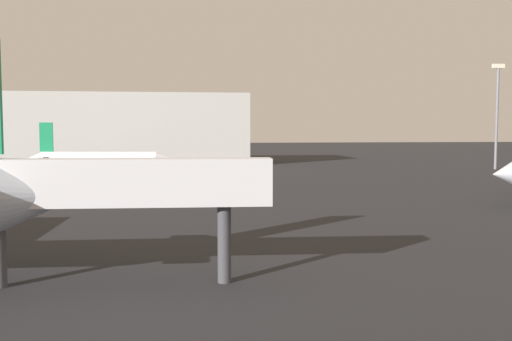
% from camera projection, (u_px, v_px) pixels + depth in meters
% --- Properties ---
extents(airplane_distant, '(24.50, 22.92, 8.90)m').
position_uv_depth(airplane_distant, '(97.00, 158.00, 98.27)').
color(airplane_distant, white).
rests_on(airplane_distant, ground_plane).
extents(jet_bridge, '(18.34, 3.10, 6.63)m').
position_uv_depth(jet_bridge, '(71.00, 186.00, 28.58)').
color(jet_bridge, silver).
rests_on(jet_bridge, ground_plane).
extents(light_mast_right, '(2.40, 0.50, 20.16)m').
position_uv_depth(light_mast_right, '(497.00, 110.00, 109.86)').
color(light_mast_right, slate).
rests_on(light_mast_right, ground_plane).
extents(terminal_building, '(60.21, 20.61, 15.30)m').
position_uv_depth(terminal_building, '(109.00, 129.00, 126.15)').
color(terminal_building, '#B7B7B2').
rests_on(terminal_building, ground_plane).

